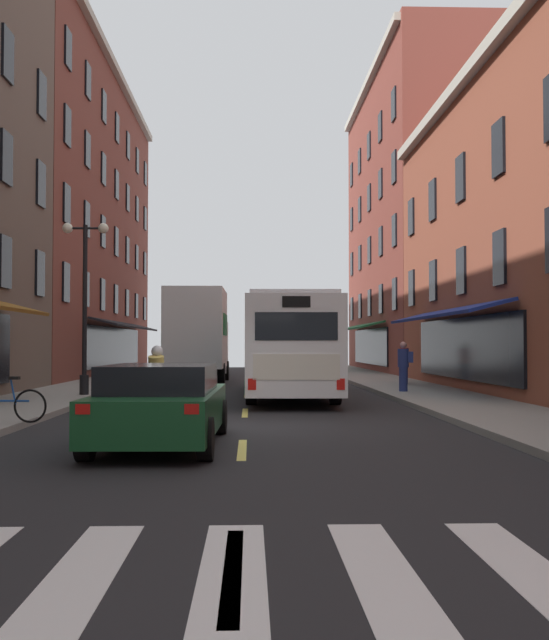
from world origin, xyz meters
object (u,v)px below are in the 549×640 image
pedestrian_near (404,365)px  sedan_near (208,363)px  motorcycle_rider (157,389)px  bicycle_near (4,404)px  sedan_mid (162,404)px  street_lamp_twin (85,299)px  transit_bus (290,346)px  box_truck (198,337)px  pedestrian_mid (404,363)px

pedestrian_near → sedan_near: bearing=32.5°
motorcycle_rider → bicycle_near: motorcycle_rider is taller
sedan_near → motorcycle_rider: size_ratio=2.12×
sedan_mid → street_lamp_twin: 11.74m
transit_bus → street_lamp_twin: bearing=-172.0°
box_truck → pedestrian_near: (7.33, -8.39, -1.02)m
sedan_mid → pedestrian_mid: 18.32m
pedestrian_near → motorcycle_rider: bearing=148.1°
transit_bus → sedan_mid: (-2.75, -11.80, -0.93)m
transit_bus → pedestrian_near: (3.77, 0.39, -0.63)m
street_lamp_twin → bicycle_near: bearing=-88.2°
pedestrian_near → street_lamp_twin: 10.45m
transit_bus → bicycle_near: transit_bus is taller
sedan_near → motorcycle_rider: 25.17m
box_truck → pedestrian_near: size_ratio=4.29×
box_truck → street_lamp_twin: (-2.83, -9.68, 1.05)m
transit_bus → sedan_mid: bearing=-103.1°
box_truck → sedan_near: (-0.03, 8.62, -1.34)m
transit_bus → bicycle_near: size_ratio=6.68×
bicycle_near → transit_bus: bearing=56.6°
sedan_near → pedestrian_mid: (8.29, -12.47, 0.29)m
bicycle_near → motorcycle_rider: bearing=28.4°
box_truck → motorcycle_rider: size_ratio=3.38×
sedan_near → motorcycle_rider: (0.27, -25.17, 0.03)m
box_truck → pedestrian_near: box_truck is taller
pedestrian_mid → box_truck: bearing=-105.3°
bicycle_near → street_lamp_twin: (-0.26, 8.39, 2.57)m
box_truck → pedestrian_mid: bearing=-25.0°
transit_bus → motorcycle_rider: bearing=-113.1°
transit_bus → motorcycle_rider: size_ratio=5.51×
transit_bus → street_lamp_twin: size_ratio=2.15×
transit_bus → box_truck: 9.48m
pedestrian_mid → sedan_near: bearing=-136.7°
sedan_near → sedan_mid: (0.84, -29.21, 0.02)m
transit_bus → pedestrian_near: size_ratio=7.00×
box_truck → street_lamp_twin: size_ratio=1.32×
motorcycle_rider → transit_bus: bearing=66.9°
motorcycle_rider → street_lamp_twin: street_lamp_twin is taller
sedan_mid → street_lamp_twin: street_lamp_twin is taller
sedan_mid → bicycle_near: 4.22m
sedan_near → bicycle_near: sedan_near is taller
sedan_mid → bicycle_near: bearing=143.3°
motorcycle_rider → sedan_mid: bearing=-82.0°
transit_bus → motorcycle_rider: 8.50m
transit_bus → bicycle_near: (-6.13, -9.28, -1.13)m
transit_bus → pedestrian_mid: size_ratio=7.03×
sedan_mid → motorcycle_rider: size_ratio=2.30×
pedestrian_near → street_lamp_twin: street_lamp_twin is taller
sedan_mid → bicycle_near: sedan_mid is taller
street_lamp_twin → pedestrian_near: bearing=7.2°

